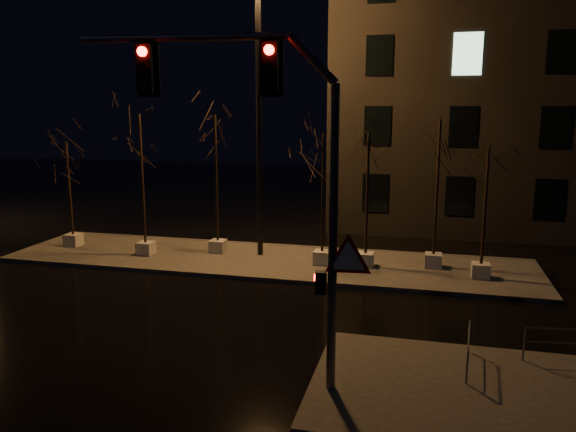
# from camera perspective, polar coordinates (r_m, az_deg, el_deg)

# --- Properties ---
(ground) EXTENTS (90.00, 90.00, 0.00)m
(ground) POSITION_cam_1_polar(r_m,az_deg,el_deg) (18.28, -7.65, -9.68)
(ground) COLOR black
(ground) RESTS_ON ground
(median) EXTENTS (22.00, 5.00, 0.15)m
(median) POSITION_cam_1_polar(r_m,az_deg,el_deg) (23.65, -2.34, -4.54)
(median) COLOR #45423E
(median) RESTS_ON ground
(sidewalk_corner) EXTENTS (7.00, 5.00, 0.15)m
(sidewalk_corner) POSITION_cam_1_polar(r_m,az_deg,el_deg) (13.96, 17.60, -16.67)
(sidewalk_corner) COLOR #45423E
(sidewalk_corner) RESTS_ON ground
(building) EXTENTS (25.00, 12.00, 15.00)m
(building) POSITION_cam_1_polar(r_m,az_deg,el_deg) (34.72, 27.14, 11.66)
(building) COLOR black
(building) RESTS_ON ground
(tree_0) EXTENTS (1.80, 1.80, 4.87)m
(tree_0) POSITION_cam_1_polar(r_m,az_deg,el_deg) (27.00, -21.47, 4.81)
(tree_0) COLOR silver
(tree_0) RESTS_ON median
(tree_1) EXTENTS (1.80, 1.80, 6.15)m
(tree_1) POSITION_cam_1_polar(r_m,az_deg,el_deg) (24.31, -14.74, 6.88)
(tree_1) COLOR silver
(tree_1) RESTS_ON median
(tree_2) EXTENTS (1.80, 1.80, 6.11)m
(tree_2) POSITION_cam_1_polar(r_m,az_deg,el_deg) (24.08, -7.38, 7.05)
(tree_2) COLOR silver
(tree_2) RESTS_ON median
(tree_3) EXTENTS (1.80, 1.80, 5.40)m
(tree_3) POSITION_cam_1_polar(r_m,az_deg,el_deg) (22.13, 3.59, 5.37)
(tree_3) COLOR silver
(tree_3) RESTS_ON median
(tree_4) EXTENTS (1.80, 1.80, 5.45)m
(tree_4) POSITION_cam_1_polar(r_m,az_deg,el_deg) (22.00, 8.13, 5.35)
(tree_4) COLOR silver
(tree_4) RESTS_ON median
(tree_5) EXTENTS (1.80, 1.80, 5.94)m
(tree_5) POSITION_cam_1_polar(r_m,az_deg,el_deg) (22.36, 15.07, 6.13)
(tree_5) COLOR silver
(tree_5) RESTS_ON median
(tree_6) EXTENTS (1.80, 1.80, 4.93)m
(tree_6) POSITION_cam_1_polar(r_m,az_deg,el_deg) (21.53, 19.56, 3.65)
(tree_6) COLOR silver
(tree_6) RESTS_ON median
(traffic_signal_mast) EXTENTS (6.37, 0.76, 7.80)m
(traffic_signal_mast) POSITION_cam_1_polar(r_m,az_deg,el_deg) (12.05, -1.34, 5.45)
(traffic_signal_mast) COLOR #56585E
(traffic_signal_mast) RESTS_ON sidewalk_corner
(streetlight_main) EXTENTS (2.82, 1.05, 11.39)m
(streetlight_main) POSITION_cam_1_polar(r_m,az_deg,el_deg) (23.48, -2.99, 11.76)
(streetlight_main) COLOR black
(streetlight_main) RESTS_ON median
(guard_rail_a) EXTENTS (2.07, 0.32, 0.90)m
(guard_rail_a) POSITION_cam_1_polar(r_m,az_deg,el_deg) (15.87, 26.51, -11.23)
(guard_rail_a) COLOR #56585E
(guard_rail_a) RESTS_ON sidewalk_corner
(guard_rail_b) EXTENTS (0.20, 1.84, 0.87)m
(guard_rail_b) POSITION_cam_1_polar(r_m,az_deg,el_deg) (14.74, 17.86, -12.40)
(guard_rail_b) COLOR #56585E
(guard_rail_b) RESTS_ON sidewalk_corner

